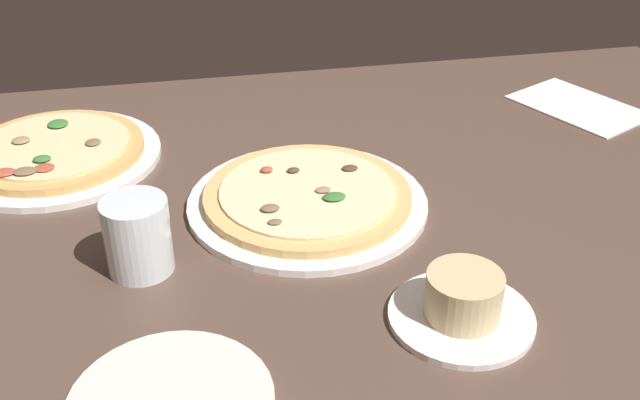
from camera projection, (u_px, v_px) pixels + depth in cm
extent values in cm
cube|color=brown|center=(333.00, 248.00, 96.19)|extent=(150.00, 110.00, 4.00)
cylinder|color=white|center=(307.00, 203.00, 100.72)|extent=(31.84, 31.84, 1.00)
cylinder|color=tan|center=(307.00, 196.00, 100.15)|extent=(27.52, 27.52, 1.20)
cylinder|color=beige|center=(307.00, 190.00, 99.74)|extent=(23.28, 23.28, 0.40)
ellipsoid|color=#937556|center=(326.00, 189.00, 99.07)|extent=(2.04, 1.53, 0.50)
ellipsoid|color=brown|center=(275.00, 222.00, 92.39)|extent=(1.79, 1.26, 0.42)
ellipsoid|color=brown|center=(270.00, 208.00, 94.96)|extent=(2.39, 1.73, 0.68)
ellipsoid|color=#AD4733|center=(267.00, 170.00, 103.46)|extent=(1.68, 1.36, 0.71)
ellipsoid|color=#4C3828|center=(350.00, 168.00, 104.09)|extent=(2.20, 1.67, 0.49)
ellipsoid|color=#387033|center=(334.00, 197.00, 97.39)|extent=(2.98, 2.17, 0.63)
ellipsoid|color=#4C3828|center=(293.00, 170.00, 103.44)|extent=(1.71, 1.25, 0.59)
cylinder|color=white|center=(56.00, 156.00, 111.97)|extent=(30.57, 30.57, 1.00)
cylinder|color=tan|center=(55.00, 150.00, 111.40)|extent=(25.80, 25.80, 1.20)
cylinder|color=beige|center=(54.00, 145.00, 110.99)|extent=(21.83, 21.83, 0.40)
ellipsoid|color=#AD4733|center=(4.00, 172.00, 103.02)|extent=(3.17, 2.50, 0.49)
ellipsoid|color=#387033|center=(58.00, 124.00, 115.92)|extent=(3.10, 3.09, 0.66)
ellipsoid|color=#387033|center=(42.00, 159.00, 106.12)|extent=(2.48, 1.99, 0.71)
ellipsoid|color=#937556|center=(21.00, 140.00, 111.17)|extent=(2.60, 2.36, 0.62)
ellipsoid|color=brown|center=(93.00, 142.00, 110.72)|extent=(2.25, 2.24, 0.53)
ellipsoid|color=brown|center=(25.00, 171.00, 103.21)|extent=(3.16, 2.39, 0.58)
ellipsoid|color=#AD4733|center=(44.00, 168.00, 104.23)|extent=(2.78, 2.52, 0.42)
cylinder|color=white|center=(461.00, 317.00, 80.91)|extent=(15.67, 15.67, 0.80)
cylinder|color=#D1B784|center=(464.00, 295.00, 79.39)|extent=(8.14, 8.14, 5.08)
cylinder|color=silver|center=(138.00, 236.00, 86.71)|extent=(7.64, 7.64, 9.10)
cylinder|color=silver|center=(139.00, 244.00, 87.32)|extent=(7.03, 7.03, 6.76)
cube|color=white|center=(578.00, 106.00, 128.16)|extent=(21.47, 24.60, 0.30)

